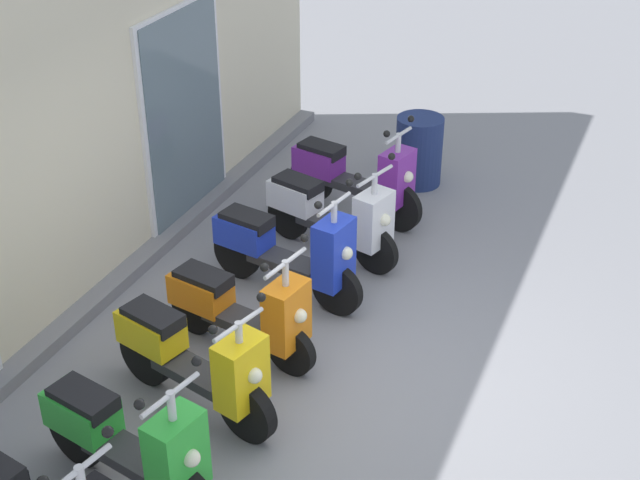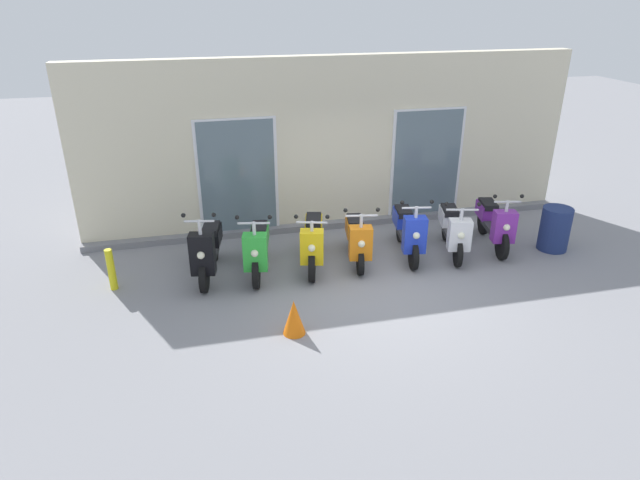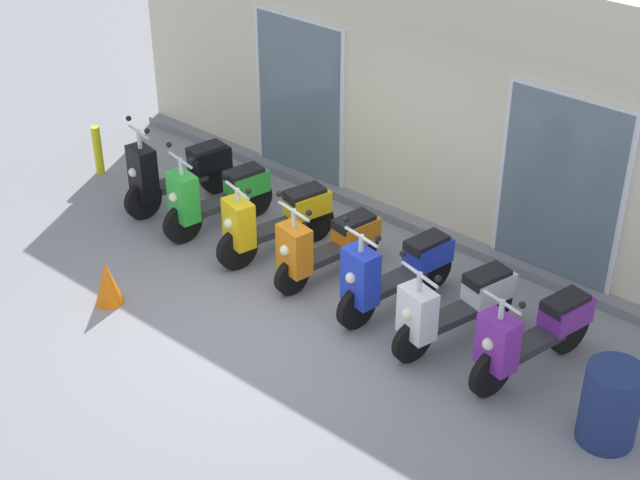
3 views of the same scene
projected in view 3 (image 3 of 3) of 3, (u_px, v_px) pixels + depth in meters
name	position (u px, v px, depth m)	size (l,w,h in m)	color
ground_plane	(273.00, 316.00, 10.55)	(40.00, 40.00, 0.00)	gray
storefront_facade	(428.00, 103.00, 11.51)	(9.76, 0.50, 3.33)	beige
scooter_black	(177.00, 172.00, 12.40)	(0.65, 1.60, 1.33)	black
scooter_green	(216.00, 196.00, 11.90)	(0.67, 1.54, 1.25)	black
scooter_yellow	(275.00, 220.00, 11.39)	(0.73, 1.58, 1.16)	black
scooter_orange	(327.00, 245.00, 10.97)	(0.66, 1.48, 1.19)	black
scooter_blue	(395.00, 271.00, 10.43)	(0.65, 1.63, 1.25)	black
scooter_white	(455.00, 305.00, 9.91)	(0.76, 1.56, 1.17)	black
scooter_purple	(533.00, 334.00, 9.48)	(0.68, 1.64, 1.21)	black
trash_bin	(611.00, 405.00, 8.70)	(0.54, 0.54, 0.81)	navy
curb_bollard	(98.00, 150.00, 13.27)	(0.12, 0.12, 0.70)	yellow
traffic_cone	(108.00, 283.00, 10.64)	(0.32, 0.32, 0.52)	orange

